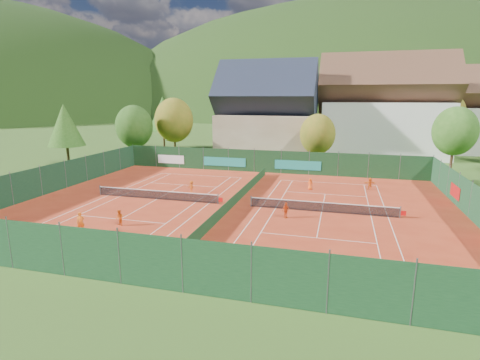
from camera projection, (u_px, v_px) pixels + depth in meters
The scene contains 33 objects.
ground at pixel (234, 206), 34.95m from camera, with size 600.00×600.00×0.00m, color #2E5019.
clay_pad at pixel (234, 205), 34.95m from camera, with size 40.00×32.00×0.01m, color #AB3219.
court_markings_left at pixel (157, 199), 36.99m from camera, with size 11.03×23.83×0.00m.
court_markings_right at pixel (322, 212), 32.90m from camera, with size 11.03×23.83×0.00m.
tennis_net_left at pixel (158, 194), 36.84m from camera, with size 13.30×0.10×1.02m.
tennis_net_right at pixel (324, 207), 32.75m from camera, with size 13.30×0.10×1.02m.
court_divider at pixel (234, 200), 34.84m from camera, with size 0.03×28.80×1.00m.
fence_north at pixel (264, 162), 49.81m from camera, with size 40.00×0.10×3.00m.
fence_south at pixel (150, 262), 19.55m from camera, with size 40.00×0.04×3.00m.
fence_west at pixel (54, 178), 39.73m from camera, with size 0.04×32.00×3.00m.
fence_east at pixel (477, 206), 29.56m from camera, with size 0.09×32.00×3.00m.
chalet at pixel (267, 117), 62.53m from camera, with size 16.20×12.00×16.00m.
hotel_block_a at pixel (384, 112), 63.15m from camera, with size 21.60×11.00×17.25m.
hotel_block_b at pixel (462, 115), 67.28m from camera, with size 17.28×10.00×15.50m.
tree_west_front at pixel (134, 126), 58.23m from camera, with size 5.72×5.72×8.69m.
tree_west_mid at pixel (174, 120), 62.71m from camera, with size 6.44×6.44×9.78m.
tree_west_back at pixel (163, 114), 71.64m from camera, with size 5.60×5.60×10.00m.
tree_center at pixel (318, 134), 53.11m from camera, with size 5.01×5.01×7.60m.
tree_east_front at pixel (455, 131), 50.24m from camera, with size 5.72×5.72×8.69m.
tree_west_side at pixel (65, 125), 52.09m from camera, with size 5.04×5.04×9.00m.
tree_east_back at pixel (443, 116), 64.50m from camera, with size 7.15×7.15×10.86m.
mountain_backdrop at pixel (368, 171), 256.20m from camera, with size 820.00×530.00×242.00m.
ball_hopper at pixel (413, 266), 21.13m from camera, with size 0.34×0.34×0.80m.
loose_ball_0 at pixel (123, 215), 31.86m from camera, with size 0.07×0.07×0.07m, color #CCD833.
loose_ball_1 at pixel (275, 251), 24.47m from camera, with size 0.07×0.07×0.07m, color #CCD833.
loose_ball_2 at pixel (254, 188), 41.37m from camera, with size 0.07×0.07×0.07m, color #CCD833.
loose_ball_3 at pixel (219, 181), 45.00m from camera, with size 0.07×0.07×0.07m, color #CCD833.
player_left_near at pixel (81, 222), 27.86m from camera, with size 0.57×0.37×1.55m, color orange.
player_left_mid at pixel (119, 218), 29.26m from camera, with size 0.63×0.49×1.30m, color orange.
player_left_far at pixel (192, 187), 39.57m from camera, with size 0.82×0.47×1.27m, color #CF5112.
player_right_near at pixel (286, 210), 31.17m from camera, with size 0.79×0.33×1.35m, color #CD3F12.
player_right_far_a at pixel (310, 184), 40.75m from camera, with size 0.62×0.40×1.26m, color #FB5716.
player_right_far_b at pixel (370, 184), 40.84m from camera, with size 1.21×0.38×1.30m, color orange.
Camera 1 is at (9.30, -32.28, 9.93)m, focal length 28.00 mm.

